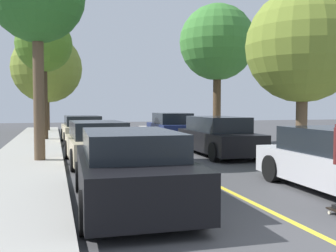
% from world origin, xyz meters
% --- Properties ---
extents(center_line, '(0.12, 39.20, 0.01)m').
position_xyz_m(center_line, '(0.00, 4.00, 0.00)').
color(center_line, gold).
rests_on(center_line, ground).
extents(parked_car_left_nearest, '(2.01, 4.30, 1.37)m').
position_xyz_m(parked_car_left_nearest, '(-2.25, 2.75, 0.68)').
color(parked_car_left_nearest, black).
rests_on(parked_car_left_nearest, ground).
extents(parked_car_left_near, '(1.97, 4.16, 1.33)m').
position_xyz_m(parked_car_left_near, '(-2.25, 8.23, 0.66)').
color(parked_car_left_near, '#BCAD89').
rests_on(parked_car_left_near, ground).
extents(parked_car_left_far, '(1.98, 4.20, 1.34)m').
position_xyz_m(parked_car_left_far, '(-2.25, 15.26, 0.66)').
color(parked_car_left_far, '#BCAD89').
rests_on(parked_car_left_far, ground).
extents(parked_car_right_near, '(1.85, 4.57, 1.42)m').
position_xyz_m(parked_car_right_near, '(2.25, 9.06, 0.70)').
color(parked_car_right_near, black).
rests_on(parked_car_right_near, ground).
extents(parked_car_right_far, '(2.01, 4.14, 1.46)m').
position_xyz_m(parked_car_right_far, '(2.24, 14.97, 0.70)').
color(parked_car_right_far, navy).
rests_on(parked_car_right_far, ground).
extents(street_tree_left_near, '(2.81, 2.81, 6.20)m').
position_xyz_m(street_tree_left_near, '(-4.00, 16.49, 4.90)').
color(street_tree_left_near, '#3D2D1E').
rests_on(street_tree_left_near, sidewalk_left).
extents(street_tree_left_far, '(4.79, 4.79, 6.70)m').
position_xyz_m(street_tree_left_far, '(-4.00, 24.00, 4.44)').
color(street_tree_left_far, '#4C3823').
rests_on(street_tree_left_far, sidewalk_left).
extents(street_tree_right_nearest, '(3.59, 3.59, 5.37)m').
position_xyz_m(street_tree_right_nearest, '(4.00, 6.50, 3.70)').
color(street_tree_right_nearest, brown).
rests_on(street_tree_right_nearest, sidewalk_right).
extents(street_tree_right_near, '(3.62, 3.62, 6.54)m').
position_xyz_m(street_tree_right_near, '(4.00, 13.21, 4.84)').
color(street_tree_right_near, '#4C3823').
rests_on(street_tree_right_near, sidewalk_right).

